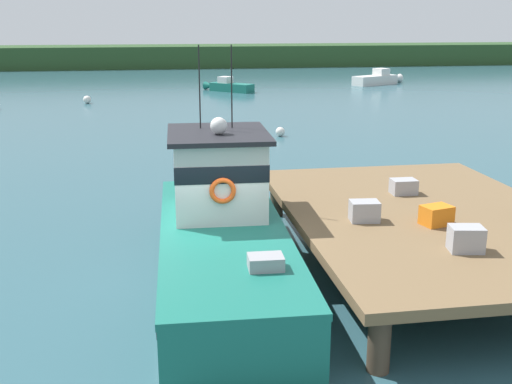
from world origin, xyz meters
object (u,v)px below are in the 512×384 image
object	(u,v)px
crate_stack_near_edge	(404,187)
crate_single_by_cleat	(364,211)
mooring_buoy_outer	(87,100)
mooring_buoy_spare_mooring	(280,132)
moored_boat_mid_harbor	(229,86)
main_fishing_boat	(222,230)
crate_stack_mid_dock	(436,215)
moored_boat_outer_mooring	(378,79)
crate_single_far	(466,239)

from	to	relation	value
crate_stack_near_edge	crate_single_by_cleat	world-z (taller)	crate_single_by_cleat
mooring_buoy_outer	mooring_buoy_spare_mooring	world-z (taller)	mooring_buoy_outer
crate_single_by_cleat	moored_boat_mid_harbor	distance (m)	35.63
main_fishing_boat	crate_stack_mid_dock	distance (m)	4.50
main_fishing_boat	moored_boat_outer_mooring	distance (m)	42.16
crate_stack_mid_dock	moored_boat_mid_harbor	distance (m)	36.09
main_fishing_boat	moored_boat_outer_mooring	xyz separation A→B (m)	(17.50, 38.35, -0.55)
crate_single_by_cleat	mooring_buoy_outer	world-z (taller)	crate_single_by_cleat
crate_single_far	mooring_buoy_outer	bearing A→B (deg)	107.04
main_fishing_boat	mooring_buoy_spare_mooring	size ratio (longest dim) A/B	22.73
main_fishing_boat	crate_stack_mid_dock	bearing A→B (deg)	-12.38
main_fishing_boat	moored_boat_outer_mooring	world-z (taller)	main_fishing_boat
crate_stack_near_edge	moored_boat_outer_mooring	xyz separation A→B (m)	(12.87, 36.95, -0.93)
crate_stack_near_edge	moored_boat_mid_harbor	size ratio (longest dim) A/B	0.16
main_fishing_boat	crate_single_by_cleat	distance (m)	3.05
crate_stack_near_edge	mooring_buoy_outer	world-z (taller)	crate_stack_near_edge
main_fishing_boat	crate_single_far	xyz separation A→B (m)	(4.24, -2.49, 0.43)
mooring_buoy_outer	main_fishing_boat	bearing A→B (deg)	-79.31
main_fishing_boat	crate_stack_mid_dock	xyz separation A→B (m)	(4.38, -0.96, 0.40)
crate_stack_mid_dock	crate_single_by_cleat	bearing A→B (deg)	160.98
crate_stack_mid_dock	mooring_buoy_spare_mooring	world-z (taller)	crate_stack_mid_dock
moored_boat_outer_mooring	crate_single_far	bearing A→B (deg)	-107.99
crate_stack_mid_dock	moored_boat_outer_mooring	world-z (taller)	crate_stack_mid_dock
crate_stack_mid_dock	moored_boat_outer_mooring	xyz separation A→B (m)	(13.12, 39.31, -0.95)
main_fishing_boat	mooring_buoy_outer	distance (m)	30.11
crate_stack_mid_dock	mooring_buoy_spare_mooring	size ratio (longest dim) A/B	1.38
moored_boat_mid_harbor	mooring_buoy_spare_mooring	world-z (taller)	moored_boat_mid_harbor
moored_boat_mid_harbor	crate_single_by_cleat	bearing A→B (deg)	-92.27
crate_stack_near_edge	moored_boat_outer_mooring	bearing A→B (deg)	70.79
crate_single_far	crate_stack_near_edge	bearing A→B (deg)	84.34
crate_stack_near_edge	crate_stack_mid_dock	world-z (taller)	crate_stack_mid_dock
moored_boat_mid_harbor	mooring_buoy_outer	distance (m)	11.41
crate_stack_mid_dock	crate_single_far	xyz separation A→B (m)	(-0.14, -1.53, 0.03)
crate_stack_mid_dock	mooring_buoy_spare_mooring	bearing A→B (deg)	89.52
crate_stack_mid_dock	crate_single_far	size ratio (longest dim) A/B	1.00
moored_boat_mid_harbor	mooring_buoy_outer	world-z (taller)	moored_boat_mid_harbor
mooring_buoy_spare_mooring	mooring_buoy_outer	bearing A→B (deg)	126.50
moored_boat_mid_harbor	mooring_buoy_spare_mooring	size ratio (longest dim) A/B	8.59
crate_single_far	moored_boat_mid_harbor	bearing A→B (deg)	89.77
mooring_buoy_outer	mooring_buoy_spare_mooring	size ratio (longest dim) A/B	1.16
moored_boat_outer_mooring	moored_boat_mid_harbor	world-z (taller)	moored_boat_outer_mooring
moored_boat_mid_harbor	mooring_buoy_outer	xyz separation A→B (m)	(-9.98, -5.53, -0.13)
crate_stack_near_edge	mooring_buoy_spare_mooring	world-z (taller)	crate_stack_near_edge
crate_single_far	moored_boat_mid_harbor	world-z (taller)	crate_single_far
crate_single_by_cleat	main_fishing_boat	bearing A→B (deg)	170.86
main_fishing_boat	mooring_buoy_spare_mooring	bearing A→B (deg)	74.14
moored_boat_mid_harbor	crate_stack_mid_dock	bearing A→B (deg)	-90.02
crate_single_by_cleat	crate_single_far	size ratio (longest dim) A/B	1.00
moored_boat_mid_harbor	crate_single_far	bearing A→B (deg)	-90.23
crate_stack_mid_dock	moored_boat_mid_harbor	size ratio (longest dim) A/B	0.16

